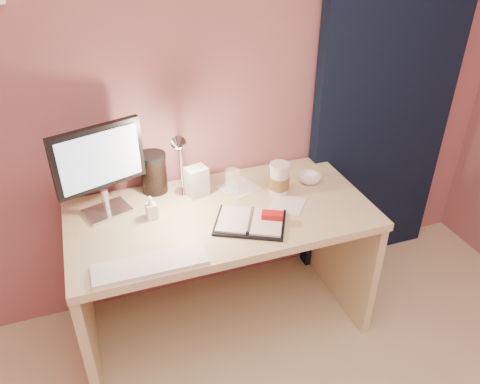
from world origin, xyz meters
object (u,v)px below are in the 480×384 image
object	(u,v)px
keyboard	(150,265)
desk_lamp	(189,159)
monitor	(99,163)
desk	(218,241)
planner	(252,221)
coffee_cup	(279,180)
clear_cup	(233,182)
product_box	(197,182)
dark_jar	(154,175)
lotion_bottle	(151,207)
bowl	(310,179)

from	to	relation	value
keyboard	desk_lamp	size ratio (longest dim) A/B	1.23
monitor	keyboard	xyz separation A→B (m)	(0.12, -0.44, -0.25)
desk	planner	world-z (taller)	planner
monitor	coffee_cup	world-z (taller)	monitor
desk	monitor	size ratio (longest dim) A/B	3.24
clear_cup	product_box	size ratio (longest dim) A/B	0.85
monitor	dark_jar	world-z (taller)	monitor
clear_cup	dark_jar	distance (m)	0.39
desk	lotion_bottle	distance (m)	0.42
keyboard	coffee_cup	xyz separation A→B (m)	(0.69, 0.34, 0.07)
keyboard	coffee_cup	world-z (taller)	coffee_cup
monitor	clear_cup	world-z (taller)	monitor
coffee_cup	desk_lamp	xyz separation A→B (m)	(-0.42, 0.06, 0.15)
dark_jar	desk_lamp	distance (m)	0.26
clear_cup	desk_lamp	distance (m)	0.27
monitor	planner	bearing A→B (deg)	-45.58
bowl	desk_lamp	bearing A→B (deg)	178.62
desk_lamp	dark_jar	bearing A→B (deg)	144.46
desk	monitor	world-z (taller)	monitor
planner	product_box	xyz separation A→B (m)	(-0.17, 0.32, 0.06)
monitor	desk_lamp	world-z (taller)	monitor
clear_cup	lotion_bottle	xyz separation A→B (m)	(-0.41, -0.07, -0.01)
monitor	bowl	bearing A→B (deg)	-22.12
clear_cup	product_box	bearing A→B (deg)	164.53
keyboard	planner	size ratio (longest dim) A/B	1.19
desk	keyboard	xyz separation A→B (m)	(-0.38, -0.35, 0.24)
clear_cup	lotion_bottle	world-z (taller)	clear_cup
planner	desk_lamp	bearing A→B (deg)	156.59
dark_jar	coffee_cup	bearing A→B (deg)	-21.76
coffee_cup	dark_jar	xyz separation A→B (m)	(-0.57, 0.23, 0.01)
bowl	desk_lamp	xyz separation A→B (m)	(-0.62, 0.01, 0.21)
monitor	dark_jar	xyz separation A→B (m)	(0.25, 0.12, -0.17)
clear_cup	product_box	world-z (taller)	product_box
desk	desk_lamp	world-z (taller)	desk_lamp
planner	dark_jar	size ratio (longest dim) A/B	2.11
coffee_cup	bowl	xyz separation A→B (m)	(0.19, 0.05, -0.06)
bowl	dark_jar	xyz separation A→B (m)	(-0.76, 0.18, 0.07)
coffee_cup	product_box	bearing A→B (deg)	162.72
monitor	bowl	world-z (taller)	monitor
desk	bowl	xyz separation A→B (m)	(0.51, 0.03, 0.24)
monitor	product_box	xyz separation A→B (m)	(0.43, 0.01, -0.18)
planner	desk_lamp	distance (m)	0.40
keyboard	desk	bearing A→B (deg)	43.10
monitor	keyboard	size ratio (longest dim) A/B	0.95
lotion_bottle	bowl	bearing A→B (deg)	3.44
desk_lamp	monitor	bearing A→B (deg)	-173.61
keyboard	lotion_bottle	size ratio (longest dim) A/B	4.12
desk	desk_lamp	size ratio (longest dim) A/B	3.80
planner	desk	bearing A→B (deg)	143.34
monitor	bowl	size ratio (longest dim) A/B	3.58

